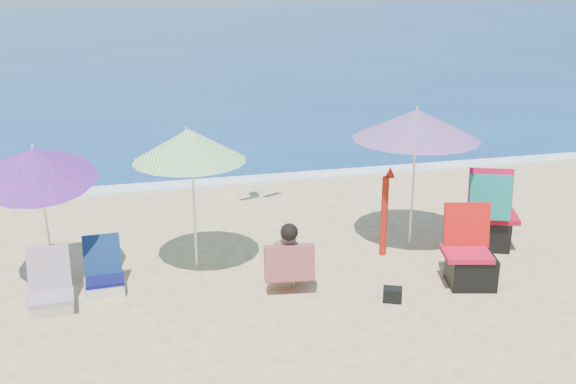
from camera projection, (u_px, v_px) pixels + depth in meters
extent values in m
plane|color=#D8BC84|center=(331.00, 299.00, 8.08)|extent=(120.00, 120.00, 0.00)
cube|color=navy|center=(151.00, 31.00, 49.56)|extent=(120.00, 80.00, 0.12)
cube|color=white|center=(252.00, 180.00, 12.77)|extent=(120.00, 0.50, 0.04)
cylinder|color=white|center=(413.00, 184.00, 9.43)|extent=(0.04, 0.04, 1.90)
cone|color=#DF1D77|center=(416.00, 124.00, 9.17)|extent=(1.91, 1.91, 0.43)
cylinder|color=white|center=(417.00, 111.00, 9.12)|extent=(0.03, 0.03, 0.11)
cylinder|color=silver|center=(194.00, 205.00, 8.68)|extent=(0.04, 0.04, 1.80)
cone|color=green|center=(189.00, 145.00, 8.42)|extent=(1.54, 1.54, 0.43)
cylinder|color=silver|center=(186.00, 131.00, 8.36)|extent=(0.03, 0.03, 0.11)
cylinder|color=white|center=(46.00, 218.00, 8.44)|extent=(0.05, 0.44, 1.62)
cone|color=#B71A6F|center=(36.00, 163.00, 8.01)|extent=(1.50, 1.56, 0.75)
cylinder|color=white|center=(33.00, 149.00, 7.93)|extent=(0.03, 0.05, 0.11)
cylinder|color=#9E190B|center=(384.00, 216.00, 9.20)|extent=(0.12, 0.12, 1.16)
cone|color=red|center=(390.00, 172.00, 9.08)|extent=(0.17, 0.17, 0.15)
cube|color=#0B0D3F|center=(105.00, 280.00, 8.21)|extent=(0.48, 0.43, 0.06)
cube|color=#0E264F|center=(102.00, 254.00, 8.34)|extent=(0.48, 0.29, 0.49)
cube|color=white|center=(104.00, 287.00, 8.22)|extent=(0.50, 0.45, 0.15)
cube|color=#E65C51|center=(52.00, 297.00, 7.73)|extent=(0.52, 0.47, 0.06)
cube|color=#EB5D53|center=(49.00, 267.00, 7.90)|extent=(0.51, 0.32, 0.53)
cube|color=silver|center=(51.00, 303.00, 7.81)|extent=(0.55, 0.49, 0.16)
cube|color=#BA0D29|center=(467.00, 254.00, 8.30)|extent=(0.70, 0.65, 0.06)
cube|color=red|center=(467.00, 225.00, 8.45)|extent=(0.61, 0.30, 0.59)
cube|color=black|center=(471.00, 270.00, 8.38)|extent=(0.67, 0.63, 0.42)
cube|color=#A10B1B|center=(495.00, 216.00, 9.51)|extent=(0.80, 0.76, 0.07)
cube|color=#C30D37|center=(491.00, 190.00, 9.67)|extent=(0.66, 0.40, 0.64)
cube|color=black|center=(486.00, 232.00, 9.59)|extent=(0.77, 0.73, 0.45)
cube|color=#0A8475|center=(490.00, 197.00, 9.16)|extent=(0.60, 0.40, 0.65)
cube|color=#97D1F1|center=(466.00, 223.00, 9.14)|extent=(0.27, 0.16, 0.34)
imported|color=tan|center=(287.00, 254.00, 8.26)|extent=(0.35, 0.26, 0.90)
cube|color=#440E65|center=(287.00, 273.00, 8.36)|extent=(0.55, 0.50, 0.06)
cube|color=#470F69|center=(289.00, 263.00, 8.09)|extent=(0.64, 0.30, 0.46)
sphere|color=black|center=(289.00, 232.00, 8.04)|extent=(0.22, 0.22, 0.22)
cube|color=black|center=(289.00, 253.00, 9.16)|extent=(0.30, 0.22, 0.21)
cube|color=tan|center=(279.00, 276.00, 8.42)|extent=(0.30, 0.22, 0.24)
cube|color=black|center=(392.00, 295.00, 7.99)|extent=(0.28, 0.24, 0.18)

